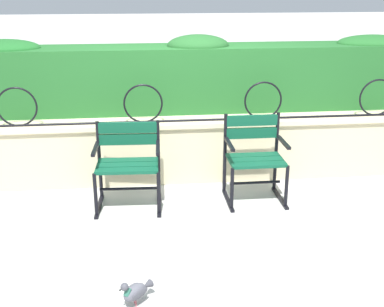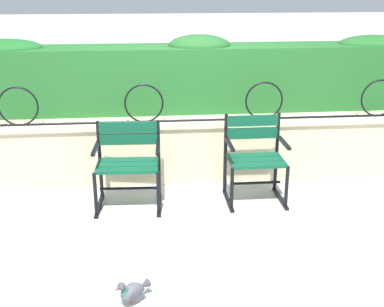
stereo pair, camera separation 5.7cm
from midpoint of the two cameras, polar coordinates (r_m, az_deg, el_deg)
ground_plane at (r=5.00m, az=-0.29°, el=-6.09°), size 60.00×60.00×0.00m
stone_wall at (r=5.56m, az=-1.11°, el=0.50°), size 7.62×0.41×0.69m
iron_arch_fence at (r=5.32m, az=-5.02°, el=5.36°), size 7.08×0.02×0.42m
hedge_row at (r=5.85m, az=-1.45°, el=8.95°), size 7.47×0.63×0.86m
park_chair_left at (r=4.92m, az=-7.71°, el=-0.89°), size 0.66×0.55×0.82m
park_chair_right at (r=5.06m, az=6.84°, el=-0.24°), size 0.59×0.52×0.86m
pigeon_near_chairs at (r=3.58m, az=-7.01°, el=-15.42°), size 0.24×0.23×0.22m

